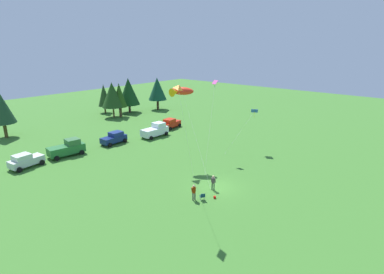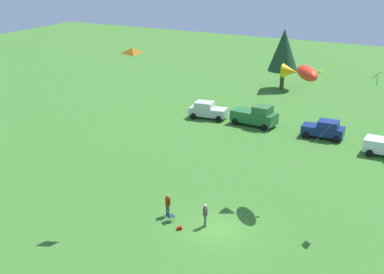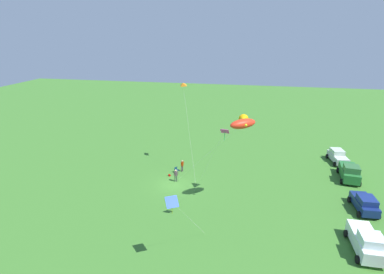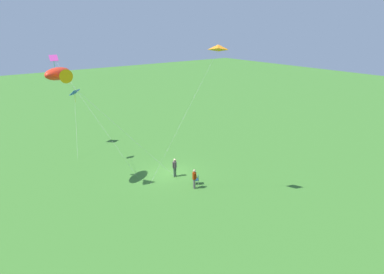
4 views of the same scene
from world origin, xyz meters
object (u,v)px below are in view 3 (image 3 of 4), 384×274
object	(u,v)px
truck_white_pickup	(366,242)
kite_delta_orange	(183,85)
truck_green_flatbed	(349,172)
kite_large_fish	(243,123)
kite_diamond_blue	(173,203)
person_kite_flyer	(176,175)
kite_diamond_rainbow	(223,136)
folding_chair	(176,170)
person_spectator	(182,165)
car_navy_hatch	(365,203)
car_silver_compact	(338,156)
backpack_on_grass	(169,175)

from	to	relation	value
truck_white_pickup	kite_delta_orange	size ratio (longest dim) A/B	0.41
truck_green_flatbed	kite_large_fish	xyz separation A→B (m)	(8.97, -14.23, 8.67)
truck_green_flatbed	kite_diamond_blue	world-z (taller)	kite_diamond_blue
person_kite_flyer	kite_diamond_rainbow	distance (m)	14.43
folding_chair	kite_diamond_rainbow	world-z (taller)	kite_diamond_rainbow
person_kite_flyer	folding_chair	distance (m)	2.69
truck_green_flatbed	kite_diamond_blue	xyz separation A→B (m)	(19.65, -19.15, 4.88)
person_spectator	truck_white_pickup	world-z (taller)	truck_white_pickup
car_navy_hatch	person_kite_flyer	bearing A→B (deg)	-99.59
person_kite_flyer	truck_green_flatbed	world-z (taller)	truck_green_flatbed
car_silver_compact	kite_diamond_rainbow	size ratio (longest dim) A/B	0.41
car_silver_compact	kite_delta_orange	size ratio (longest dim) A/B	0.36
folding_chair	car_silver_compact	distance (m)	24.66
kite_delta_orange	kite_diamond_blue	world-z (taller)	kite_delta_orange
backpack_on_grass	kite_large_fish	bearing A→B (deg)	61.74
truck_white_pickup	kite_large_fish	distance (m)	15.65
car_navy_hatch	kite_large_fish	bearing A→B (deg)	-87.74
kite_diamond_rainbow	car_navy_hatch	bearing A→B (deg)	112.74
person_spectator	backpack_on_grass	distance (m)	2.42
truck_green_flatbed	car_navy_hatch	bearing A→B (deg)	2.44
person_kite_flyer	truck_white_pickup	size ratio (longest dim) A/B	0.35
person_kite_flyer	folding_chair	size ratio (longest dim) A/B	2.12
car_navy_hatch	person_spectator	bearing A→B (deg)	-107.48
person_kite_flyer	car_navy_hatch	xyz separation A→B (m)	(2.59, 22.16, -0.07)
backpack_on_grass	kite_diamond_blue	distance (m)	17.60
car_silver_compact	car_navy_hatch	world-z (taller)	same
person_spectator	kite_diamond_rainbow	xyz separation A→B (m)	(12.15, 6.67, 8.98)
folding_chair	truck_white_pickup	world-z (taller)	truck_white_pickup
kite_delta_orange	kite_diamond_blue	xyz separation A→B (m)	(20.00, 3.71, -6.00)
folding_chair	backpack_on_grass	xyz separation A→B (m)	(1.19, -0.69, -0.38)
person_kite_flyer	kite_delta_orange	world-z (taller)	kite_delta_orange
kite_large_fish	person_kite_flyer	bearing A→B (deg)	-114.45
folding_chair	kite_diamond_blue	size ratio (longest dim) A/B	0.13
kite_large_fish	kite_delta_orange	size ratio (longest dim) A/B	0.84
truck_green_flatbed	kite_large_fish	size ratio (longest dim) A/B	0.50
car_silver_compact	kite_large_fish	size ratio (longest dim) A/B	0.43
kite_delta_orange	kite_diamond_rainbow	xyz separation A→B (m)	(14.51, 7.00, -1.99)
backpack_on_grass	kite_diamond_rainbow	bearing A→B (deg)	37.82
backpack_on_grass	truck_white_pickup	world-z (taller)	truck_white_pickup
kite_delta_orange	folding_chair	bearing A→B (deg)	-7.49
kite_large_fish	kite_diamond_rainbow	xyz separation A→B (m)	(5.19, -1.63, 0.23)
kite_delta_orange	car_silver_compact	bearing A→B (deg)	103.53
backpack_on_grass	kite_diamond_blue	world-z (taller)	kite_diamond_blue
truck_green_flatbed	kite_large_fish	world-z (taller)	kite_large_fish
backpack_on_grass	car_navy_hatch	size ratio (longest dim) A/B	0.07
truck_white_pickup	person_spectator	bearing A→B (deg)	-122.88
backpack_on_grass	person_spectator	bearing A→B (deg)	141.38
car_navy_hatch	kite_delta_orange	bearing A→B (deg)	-112.79
car_silver_compact	person_spectator	bearing A→B (deg)	101.37
kite_diamond_blue	car_silver_compact	bearing A→B (deg)	143.17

